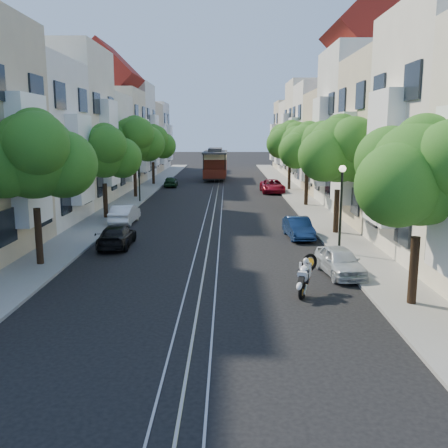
{
  "coord_description": "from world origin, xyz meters",
  "views": [
    {
      "loc": [
        0.99,
        -19.09,
        5.8
      ],
      "look_at": [
        0.84,
        2.7,
        1.76
      ],
      "focal_mm": 40.0,
      "sensor_mm": 36.0,
      "label": 1
    }
  ],
  "objects_px": {
    "tree_e_a": "(423,176)",
    "tree_w_a": "(34,157)",
    "parked_car_e_near": "(340,261)",
    "parked_car_w_far": "(171,182)",
    "sportbike_rider": "(305,274)",
    "tree_e_b": "(340,151)",
    "cable_car": "(215,163)",
    "parked_car_e_far": "(272,186)",
    "tree_w_b": "(104,153)",
    "parked_car_e_mid": "(298,228)",
    "parked_car_w_near": "(117,236)",
    "tree_e_c": "(308,147)",
    "tree_w_c": "(134,140)",
    "tree_w_d": "(153,143)",
    "lamp_west": "(139,168)",
    "tree_e_d": "(291,141)",
    "parked_car_w_mid": "(125,214)",
    "lamp_east": "(341,196)"
  },
  "relations": [
    {
      "from": "parked_car_e_near",
      "to": "parked_car_w_near",
      "type": "bearing_deg",
      "value": 146.54
    },
    {
      "from": "tree_w_a",
      "to": "tree_w_b",
      "type": "relative_size",
      "value": 1.07
    },
    {
      "from": "parked_car_e_near",
      "to": "tree_w_b",
      "type": "bearing_deg",
      "value": 126.55
    },
    {
      "from": "tree_e_b",
      "to": "parked_car_e_near",
      "type": "distance_m",
      "value": 9.39
    },
    {
      "from": "tree_e_a",
      "to": "tree_w_a",
      "type": "distance_m",
      "value": 15.25
    },
    {
      "from": "cable_car",
      "to": "parked_car_e_mid",
      "type": "xyz_separation_m",
      "value": [
        5.42,
        -34.47,
        -1.5
      ]
    },
    {
      "from": "sportbike_rider",
      "to": "tree_e_c",
      "type": "bearing_deg",
      "value": 103.69
    },
    {
      "from": "sportbike_rider",
      "to": "parked_car_e_far",
      "type": "bearing_deg",
      "value": 109.89
    },
    {
      "from": "tree_e_c",
      "to": "cable_car",
      "type": "relative_size",
      "value": 0.72
    },
    {
      "from": "parked_car_w_far",
      "to": "tree_w_b",
      "type": "bearing_deg",
      "value": 82.35
    },
    {
      "from": "tree_e_d",
      "to": "tree_w_d",
      "type": "relative_size",
      "value": 1.05
    },
    {
      "from": "tree_e_d",
      "to": "lamp_west",
      "type": "height_order",
      "value": "tree_e_d"
    },
    {
      "from": "tree_e_a",
      "to": "tree_e_b",
      "type": "relative_size",
      "value": 0.94
    },
    {
      "from": "parked_car_e_mid",
      "to": "parked_car_e_far",
      "type": "relative_size",
      "value": 0.76
    },
    {
      "from": "tree_w_d",
      "to": "parked_car_w_near",
      "type": "height_order",
      "value": "tree_w_d"
    },
    {
      "from": "tree_w_b",
      "to": "parked_car_e_far",
      "type": "relative_size",
      "value": 1.37
    },
    {
      "from": "cable_car",
      "to": "parked_car_w_far",
      "type": "xyz_separation_m",
      "value": [
        -4.54,
        -8.51,
        -1.51
      ]
    },
    {
      "from": "tree_e_c",
      "to": "parked_car_w_mid",
      "type": "height_order",
      "value": "tree_e_c"
    },
    {
      "from": "sportbike_rider",
      "to": "parked_car_w_near",
      "type": "distance_m",
      "value": 11.38
    },
    {
      "from": "tree_w_b",
      "to": "parked_car_w_far",
      "type": "xyz_separation_m",
      "value": [
        2.1,
        19.96,
        -3.84
      ]
    },
    {
      "from": "tree_e_a",
      "to": "tree_w_c",
      "type": "bearing_deg",
      "value": 117.22
    },
    {
      "from": "tree_w_a",
      "to": "parked_car_w_far",
      "type": "relative_size",
      "value": 2.03
    },
    {
      "from": "tree_w_c",
      "to": "lamp_east",
      "type": "distance_m",
      "value": 25.01
    },
    {
      "from": "lamp_west",
      "to": "parked_car_e_near",
      "type": "xyz_separation_m",
      "value": [
        11.9,
        -21.28,
        -2.27
      ]
    },
    {
      "from": "parked_car_e_mid",
      "to": "parked_car_w_near",
      "type": "bearing_deg",
      "value": -171.45
    },
    {
      "from": "tree_e_b",
      "to": "tree_w_a",
      "type": "relative_size",
      "value": 1.0
    },
    {
      "from": "sportbike_rider",
      "to": "parked_car_e_near",
      "type": "bearing_deg",
      "value": 77.56
    },
    {
      "from": "parked_car_e_far",
      "to": "parked_car_w_far",
      "type": "bearing_deg",
      "value": 151.99
    },
    {
      "from": "tree_w_d",
      "to": "cable_car",
      "type": "distance_m",
      "value": 9.61
    },
    {
      "from": "tree_w_d",
      "to": "parked_car_e_near",
      "type": "distance_m",
      "value": 37.7
    },
    {
      "from": "tree_w_c",
      "to": "parked_car_w_mid",
      "type": "xyz_separation_m",
      "value": [
        1.54,
        -12.55,
        -4.46
      ]
    },
    {
      "from": "tree_e_b",
      "to": "tree_w_b",
      "type": "height_order",
      "value": "tree_e_b"
    },
    {
      "from": "sportbike_rider",
      "to": "cable_car",
      "type": "height_order",
      "value": "cable_car"
    },
    {
      "from": "sportbike_rider",
      "to": "tree_w_c",
      "type": "bearing_deg",
      "value": 134.89
    },
    {
      "from": "cable_car",
      "to": "parked_car_w_mid",
      "type": "xyz_separation_m",
      "value": [
        -5.1,
        -30.01,
        -1.45
      ]
    },
    {
      "from": "tree_w_d",
      "to": "cable_car",
      "type": "relative_size",
      "value": 0.72
    },
    {
      "from": "cable_car",
      "to": "sportbike_rider",
      "type": "bearing_deg",
      "value": -84.09
    },
    {
      "from": "tree_w_c",
      "to": "lamp_east",
      "type": "height_order",
      "value": "tree_w_c"
    },
    {
      "from": "tree_w_a",
      "to": "tree_w_b",
      "type": "bearing_deg",
      "value": 90.0
    },
    {
      "from": "lamp_west",
      "to": "cable_car",
      "type": "relative_size",
      "value": 0.46
    },
    {
      "from": "tree_w_c",
      "to": "parked_car_w_far",
      "type": "height_order",
      "value": "tree_w_c"
    },
    {
      "from": "lamp_west",
      "to": "parked_car_w_near",
      "type": "distance_m",
      "value": 16.48
    },
    {
      "from": "parked_car_e_mid",
      "to": "tree_w_b",
      "type": "bearing_deg",
      "value": 149.07
    },
    {
      "from": "parked_car_e_near",
      "to": "parked_car_w_far",
      "type": "bearing_deg",
      "value": 100.44
    },
    {
      "from": "parked_car_e_near",
      "to": "parked_car_e_mid",
      "type": "relative_size",
      "value": 0.98
    },
    {
      "from": "lamp_west",
      "to": "parked_car_e_mid",
      "type": "bearing_deg",
      "value": -51.37
    },
    {
      "from": "tree_w_c",
      "to": "tree_e_d",
      "type": "bearing_deg",
      "value": 22.62
    },
    {
      "from": "tree_e_b",
      "to": "tree_w_d",
      "type": "bearing_deg",
      "value": 118.07
    },
    {
      "from": "parked_car_w_near",
      "to": "tree_e_c",
      "type": "bearing_deg",
      "value": -131.5
    },
    {
      "from": "tree_e_d",
      "to": "sportbike_rider",
      "type": "relative_size",
      "value": 4.43
    }
  ]
}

